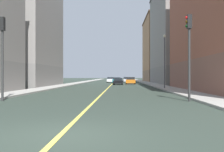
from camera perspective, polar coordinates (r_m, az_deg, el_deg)
name	(u,v)px	position (r m, az deg, el deg)	size (l,w,h in m)	color
ground_plane	(60,135)	(7.73, -11.04, -12.38)	(400.00, 400.00, 0.00)	#2C372F
sidewalk_left	(149,83)	(56.71, 8.03, -1.58)	(2.53, 168.00, 0.15)	#9E9B93
sidewalk_right	(76,83)	(57.17, -7.78, -1.57)	(2.53, 168.00, 0.15)	#9E9B93
lane_center_stripe	(112,84)	(56.41, 0.09, -1.65)	(0.16, 154.00, 0.01)	#E5D14C
building_left_mid	(176,35)	(56.74, 13.72, 8.57)	(8.65, 23.04, 20.16)	slate
building_left_far	(160,50)	(79.54, 10.22, 5.57)	(8.65, 20.73, 18.68)	#8F6B4F
building_right_midblock	(26,33)	(44.51, -18.07, 8.82)	(8.65, 16.59, 16.92)	slate
traffic_light_left_near	(189,45)	(18.02, 16.25, 6.45)	(0.40, 0.32, 5.64)	#2D2D2D
traffic_light_right_near	(2,46)	(19.14, -22.58, 5.95)	(0.40, 0.32, 5.57)	#2D2D2D
street_lamp_left_near	(165,55)	(33.52, 11.25, 4.39)	(0.36, 0.36, 6.64)	#4C4C51
car_black	(118,81)	(50.26, 1.32, -1.16)	(1.85, 3.93, 1.27)	black
car_orange	(131,81)	(54.58, 4.04, -1.00)	(2.09, 4.65, 1.42)	orange
car_white	(111,80)	(67.34, -0.32, -0.82)	(1.80, 4.27, 1.36)	white
car_yellow	(118,80)	(75.73, 1.23, -0.77)	(1.92, 4.20, 1.23)	gold
car_silver	(127,80)	(69.70, 3.20, -0.80)	(1.98, 4.27, 1.38)	silver
car_teal	(117,80)	(59.38, 1.01, -0.94)	(1.99, 4.28, 1.34)	#196670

